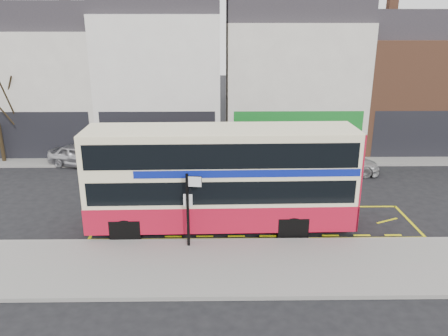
{
  "coord_description": "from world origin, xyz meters",
  "views": [
    {
      "loc": [
        -1.63,
        -16.27,
        8.49
      ],
      "look_at": [
        -1.38,
        2.0,
        2.42
      ],
      "focal_mm": 35.0,
      "sensor_mm": 36.0,
      "label": 1
    }
  ],
  "objects_px": {
    "double_decker_bus": "(222,177)",
    "bus_stop_post": "(189,203)",
    "car_silver": "(80,156)",
    "car_white": "(340,162)",
    "car_grey": "(225,157)",
    "street_tree_right": "(376,107)"
  },
  "relations": [
    {
      "from": "car_white",
      "to": "street_tree_right",
      "type": "relative_size",
      "value": 0.94
    },
    {
      "from": "bus_stop_post",
      "to": "car_white",
      "type": "height_order",
      "value": "bus_stop_post"
    },
    {
      "from": "car_silver",
      "to": "car_grey",
      "type": "relative_size",
      "value": 0.98
    },
    {
      "from": "car_silver",
      "to": "double_decker_bus",
      "type": "bearing_deg",
      "value": -115.92
    },
    {
      "from": "double_decker_bus",
      "to": "car_grey",
      "type": "height_order",
      "value": "double_decker_bus"
    },
    {
      "from": "double_decker_bus",
      "to": "car_white",
      "type": "relative_size",
      "value": 2.48
    },
    {
      "from": "double_decker_bus",
      "to": "bus_stop_post",
      "type": "height_order",
      "value": "double_decker_bus"
    },
    {
      "from": "double_decker_bus",
      "to": "bus_stop_post",
      "type": "distance_m",
      "value": 2.27
    },
    {
      "from": "car_grey",
      "to": "car_silver",
      "type": "bearing_deg",
      "value": 83.97
    },
    {
      "from": "car_white",
      "to": "car_silver",
      "type": "bearing_deg",
      "value": 95.66
    },
    {
      "from": "car_white",
      "to": "street_tree_right",
      "type": "bearing_deg",
      "value": -29.5
    },
    {
      "from": "car_silver",
      "to": "car_white",
      "type": "relative_size",
      "value": 0.89
    },
    {
      "from": "car_silver",
      "to": "street_tree_right",
      "type": "bearing_deg",
      "value": -63.94
    },
    {
      "from": "double_decker_bus",
      "to": "street_tree_right",
      "type": "height_order",
      "value": "street_tree_right"
    },
    {
      "from": "car_grey",
      "to": "car_white",
      "type": "distance_m",
      "value": 6.94
    },
    {
      "from": "double_decker_bus",
      "to": "car_white",
      "type": "height_order",
      "value": "double_decker_bus"
    },
    {
      "from": "car_grey",
      "to": "car_white",
      "type": "xyz_separation_m",
      "value": [
        6.85,
        -1.11,
        -0.02
      ]
    },
    {
      "from": "car_white",
      "to": "bus_stop_post",
      "type": "bearing_deg",
      "value": 148.4
    },
    {
      "from": "car_grey",
      "to": "street_tree_right",
      "type": "xyz_separation_m",
      "value": [
        9.97,
        2.59,
        2.6
      ]
    },
    {
      "from": "double_decker_bus",
      "to": "car_silver",
      "type": "distance_m",
      "value": 12.48
    },
    {
      "from": "double_decker_bus",
      "to": "car_grey",
      "type": "xyz_separation_m",
      "value": [
        0.25,
        8.48,
        -1.67
      ]
    },
    {
      "from": "car_silver",
      "to": "car_white",
      "type": "xyz_separation_m",
      "value": [
        15.85,
        -1.38,
        -0.03
      ]
    }
  ]
}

